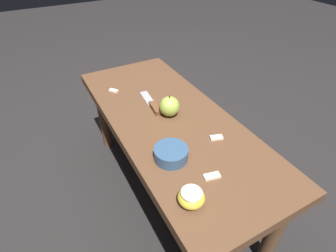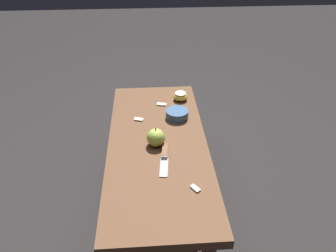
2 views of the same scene
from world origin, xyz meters
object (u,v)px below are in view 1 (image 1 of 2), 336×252
knife (153,105)px  apple_whole (169,106)px  wooden_bench (170,130)px  apple_cut (191,197)px  bowl (171,154)px

knife → apple_whole: size_ratio=2.19×
wooden_bench → apple_whole: bearing=156.4°
wooden_bench → apple_cut: size_ratio=14.19×
bowl → apple_cut: bearing=-11.1°
knife → apple_cut: size_ratio=2.65×
wooden_bench → apple_cut: (0.37, -0.14, 0.08)m
apple_whole → apple_cut: apple_whole is taller
bowl → knife: bearing=165.1°
knife → bowl: size_ratio=1.80×
wooden_bench → apple_whole: (-0.02, 0.01, 0.10)m
knife → bowl: bearing=170.9°
wooden_bench → apple_whole: 0.10m
apple_whole → bowl: apple_whole is taller
apple_cut → bowl: (-0.17, 0.03, -0.00)m
wooden_bench → bowl: size_ratio=9.61×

